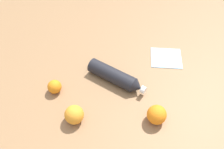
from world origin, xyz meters
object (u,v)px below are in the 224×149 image
(water_bottle, at_px, (116,76))
(orange_2, at_px, (74,115))
(orange_0, at_px, (157,115))
(orange_1, at_px, (55,87))
(folded_napkin, at_px, (166,58))

(water_bottle, distance_m, orange_2, 0.26)
(orange_0, relative_size, orange_1, 1.29)
(water_bottle, xyz_separation_m, orange_1, (-0.12, 0.25, -0.00))
(water_bottle, bearing_deg, orange_0, -18.95)
(orange_1, relative_size, folded_napkin, 0.41)
(orange_0, xyz_separation_m, orange_2, (-0.07, 0.32, -0.00))
(water_bottle, xyz_separation_m, orange_2, (-0.24, 0.12, 0.01))
(orange_1, height_order, orange_2, orange_2)
(orange_2, bearing_deg, folded_napkin, -37.25)
(orange_1, height_order, folded_napkin, orange_1)
(orange_2, height_order, folded_napkin, orange_2)
(orange_2, xyz_separation_m, folded_napkin, (0.44, -0.33, -0.04))
(orange_0, relative_size, orange_2, 1.01)
(orange_0, distance_m, folded_napkin, 0.36)
(water_bottle, xyz_separation_m, orange_0, (-0.16, -0.20, 0.01))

